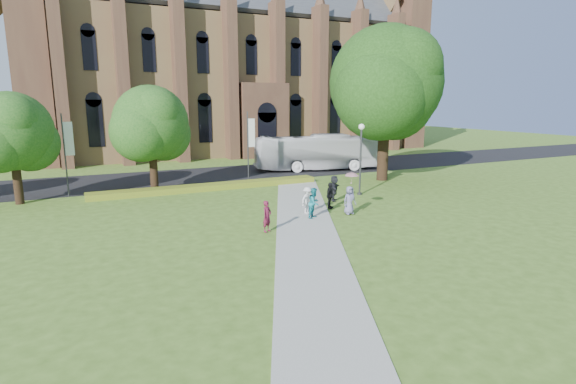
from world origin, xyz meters
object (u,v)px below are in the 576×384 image
streetlamp (361,151)px  pedestrian_0 (267,216)px  large_tree (386,83)px  tour_coach (318,152)px

streetlamp → pedestrian_0: 11.96m
streetlamp → pedestrian_0: (-10.05, -6.01, -2.42)m
large_tree → pedestrian_0: (-15.55, -10.51, -7.49)m
tour_coach → streetlamp: bearing=178.7°
streetlamp → large_tree: large_tree is taller
pedestrian_0 → tour_coach: bearing=22.3°
streetlamp → large_tree: (5.50, 4.50, 5.07)m
large_tree → streetlamp: bearing=-140.7°
tour_coach → pedestrian_0: 22.43m
streetlamp → large_tree: 8.73m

